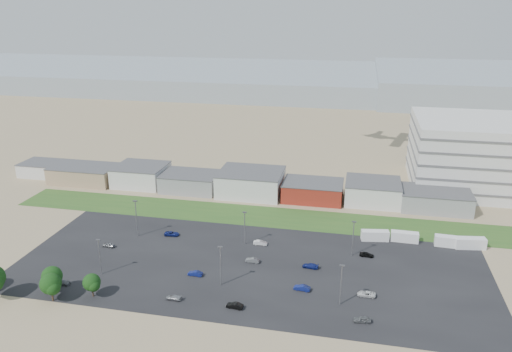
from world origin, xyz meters
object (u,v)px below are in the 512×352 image
(parked_car_3, at_px, (173,298))
(parked_car_8, at_px, (367,254))
(parked_car_4, at_px, (195,273))
(parked_car_7, at_px, (252,260))
(parked_car_1, at_px, (302,288))
(parked_car_11, at_px, (260,243))
(box_trailer_a, at_px, (375,235))
(parked_car_10, at_px, (62,282))
(parked_car_13, at_px, (235,306))
(parked_car_0, at_px, (366,294))
(parked_car_2, at_px, (362,319))
(parked_car_5, at_px, (108,245))
(parked_car_9, at_px, (172,234))
(parked_car_12, at_px, (310,266))

(parked_car_3, xyz_separation_m, parked_car_8, (42.85, 30.04, 0.09))
(parked_car_4, bearing_deg, parked_car_7, 130.32)
(parked_car_1, xyz_separation_m, parked_car_11, (-14.22, 20.86, -0.01))
(box_trailer_a, distance_m, parked_car_10, 83.75)
(parked_car_1, bearing_deg, parked_car_7, -119.85)
(parked_car_1, xyz_separation_m, parked_car_13, (-13.64, -10.34, -0.01))
(box_trailer_a, bearing_deg, parked_car_10, -160.69)
(parked_car_7, bearing_deg, parked_car_0, 75.12)
(parked_car_4, relative_size, parked_car_13, 0.97)
(box_trailer_a, height_order, parked_car_4, box_trailer_a)
(parked_car_1, xyz_separation_m, parked_car_3, (-28.07, -10.02, -0.10))
(parked_car_10, relative_size, parked_car_11, 1.08)
(parked_car_1, distance_m, parked_car_3, 29.81)
(parked_car_2, bearing_deg, parked_car_8, 173.19)
(parked_car_11, distance_m, parked_car_13, 31.21)
(parked_car_5, bearing_deg, parked_car_7, 94.80)
(parked_car_2, bearing_deg, parked_car_4, -110.23)
(parked_car_7, bearing_deg, parked_car_5, -85.88)
(box_trailer_a, xyz_separation_m, parked_car_9, (-57.56, -9.25, -0.85))
(parked_car_3, relative_size, parked_car_7, 1.00)
(parked_car_0, distance_m, parked_car_10, 72.09)
(parked_car_0, relative_size, parked_car_7, 1.13)
(parked_car_4, bearing_deg, parked_car_10, -68.04)
(parked_car_8, relative_size, parked_car_10, 0.89)
(box_trailer_a, height_order, parked_car_1, box_trailer_a)
(parked_car_0, relative_size, parked_car_3, 1.12)
(parked_car_5, relative_size, parked_car_11, 0.93)
(parked_car_1, height_order, parked_car_12, parked_car_1)
(parked_car_4, bearing_deg, parked_car_11, 150.55)
(parked_car_3, bearing_deg, parked_car_0, 105.21)
(parked_car_2, relative_size, parked_car_12, 0.91)
(box_trailer_a, height_order, parked_car_12, box_trailer_a)
(box_trailer_a, xyz_separation_m, parked_car_4, (-43.67, -29.38, -0.83))
(parked_car_9, distance_m, parked_car_12, 42.64)
(parked_car_4, height_order, parked_car_11, parked_car_11)
(parked_car_2, xyz_separation_m, parked_car_3, (-42.03, -0.30, -0.09))
(parked_car_2, distance_m, parked_car_4, 42.02)
(parked_car_1, xyz_separation_m, parked_car_5, (-55.04, 10.86, -0.03))
(parked_car_3, distance_m, parked_car_11, 33.85)
(parked_car_0, relative_size, parked_car_12, 1.02)
(parked_car_13, bearing_deg, parked_car_8, 142.16)
(parked_car_3, bearing_deg, parked_car_8, 126.37)
(parked_car_0, xyz_separation_m, parked_car_3, (-42.86, -10.59, -0.04))
(parked_car_1, relative_size, parked_car_9, 0.92)
(parked_car_7, relative_size, parked_car_10, 0.89)
(parked_car_4, relative_size, parked_car_11, 0.97)
(parked_car_11, bearing_deg, parked_car_0, -127.02)
(box_trailer_a, bearing_deg, parked_car_7, -156.71)
(box_trailer_a, relative_size, parked_car_0, 1.84)
(parked_car_5, bearing_deg, parked_car_0, 86.65)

